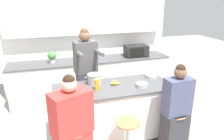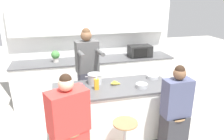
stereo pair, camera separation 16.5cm
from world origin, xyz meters
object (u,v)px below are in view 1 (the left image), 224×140
Objects in this scene: person_cooking at (86,76)px; kitchen_island at (113,111)px; potted_plant at (52,56)px; person_seated_near at (176,114)px; banana_bunch at (115,83)px; person_wrapped_blanket at (72,130)px; bar_stool_rightmost at (173,131)px; coffee_cup_near at (81,87)px; microwave at (136,51)px; fruit_bowl at (142,85)px; cooking_pot at (95,79)px; juice_carton at (97,84)px.

kitchen_island is at bearing -72.51° from person_cooking.
person_cooking reaches higher than potted_plant.
person_seated_near is 1.05m from banana_bunch.
person_seated_near reaches higher than potted_plant.
bar_stool_rightmost is at bearing -21.37° from person_wrapped_blanket.
potted_plant reaches higher than kitchen_island.
bar_stool_rightmost is 2.82m from potted_plant.
person_wrapped_blanket is at bearing -109.51° from coffee_cup_near.
microwave is (0.29, 2.17, 0.42)m from person_seated_near.
banana_bunch is 0.73× the size of potted_plant.
person_seated_near is at bearing -53.92° from potted_plant.
banana_bunch is (-0.71, 0.68, 0.61)m from bar_stool_rightmost.
person_seated_near is at bearing -97.74° from microwave.
fruit_bowl reaches higher than bar_stool_rightmost.
coffee_cup_near is (-1.28, 0.65, 0.32)m from person_seated_near.
bar_stool_rightmost is at bearing 108.41° from person_seated_near.
cooking_pot is at bearing 155.87° from banana_bunch.
person_seated_near is 7.81× the size of fruit_bowl.
person_seated_near is at bearing -22.08° from person_wrapped_blanket.
bar_stool_rightmost is 5.65× the size of coffee_cup_near.
person_wrapped_blanket reaches higher than coffee_cup_near.
person_cooking reaches higher than banana_bunch.
kitchen_island is 1.95m from microwave.
kitchen_island is 10.48× the size of fruit_bowl.
person_seated_near is at bearing -39.31° from cooking_pot.
cooking_pot is 1.51m from potted_plant.
cooking_pot is 1.28× the size of potted_plant.
fruit_bowl is at bearing -9.27° from juice_carton.
person_seated_near is (1.51, -0.00, -0.03)m from person_wrapped_blanket.
person_wrapped_blanket is at bearing 177.74° from person_seated_near.
coffee_cup_near is 2.19m from microwave.
person_seated_near is 1.25m from juice_carton.
person_seated_near is at bearing -69.32° from bar_stool_rightmost.
cooking_pot is 0.33m from coffee_cup_near.
kitchen_island is 0.85m from person_cooking.
potted_plant is at bearing 114.41° from person_cooking.
microwave is (1.58, 1.52, 0.09)m from coffee_cup_near.
juice_carton reaches higher than fruit_bowl.
potted_plant is at bearing 118.40° from kitchen_island.
coffee_cup_near is 0.25m from juice_carton.
coffee_cup_near is at bearing 169.76° from fruit_bowl.
fruit_bowl is 2.16m from potted_plant.
potted_plant is at bearing 120.61° from banana_bunch.
fruit_bowl is (0.42, -0.15, 0.48)m from kitchen_island.
person_wrapped_blanket is at bearing -115.67° from person_cooking.
fruit_bowl is 0.35× the size of microwave.
person_cooking is 9.54× the size of banana_bunch.
juice_carton is at bearing -161.72° from banana_bunch.
cooking_pot is 1.73× the size of juice_carton.
potted_plant is at bearing 126.26° from fruit_bowl.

